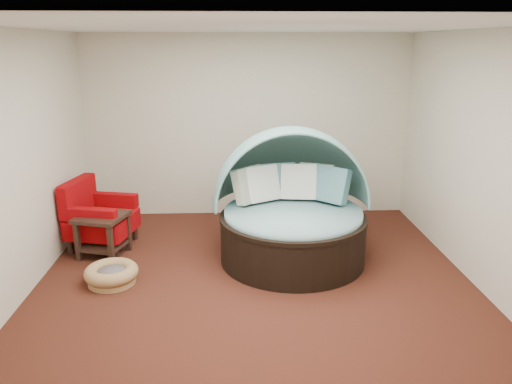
{
  "coord_description": "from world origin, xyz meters",
  "views": [
    {
      "loc": [
        -0.23,
        -5.2,
        2.64
      ],
      "look_at": [
        0.04,
        0.6,
        0.91
      ],
      "focal_mm": 35.0,
      "sensor_mm": 36.0,
      "label": 1
    }
  ],
  "objects_px": {
    "pet_basket": "(112,274)",
    "canopy_daybed": "(292,199)",
    "red_armchair": "(98,216)",
    "side_table": "(103,229)"
  },
  "relations": [
    {
      "from": "pet_basket",
      "to": "canopy_daybed",
      "type": "bearing_deg",
      "value": 16.98
    },
    {
      "from": "canopy_daybed",
      "to": "side_table",
      "type": "bearing_deg",
      "value": 174.83
    },
    {
      "from": "pet_basket",
      "to": "side_table",
      "type": "height_order",
      "value": "side_table"
    },
    {
      "from": "pet_basket",
      "to": "red_armchair",
      "type": "xyz_separation_m",
      "value": [
        -0.41,
        1.11,
        0.32
      ]
    },
    {
      "from": "canopy_daybed",
      "to": "pet_basket",
      "type": "distance_m",
      "value": 2.33
    },
    {
      "from": "red_armchair",
      "to": "side_table",
      "type": "xyz_separation_m",
      "value": [
        0.14,
        -0.31,
        -0.07
      ]
    },
    {
      "from": "canopy_daybed",
      "to": "red_armchair",
      "type": "xyz_separation_m",
      "value": [
        -2.55,
        0.46,
        -0.35
      ]
    },
    {
      "from": "canopy_daybed",
      "to": "side_table",
      "type": "relative_size",
      "value": 2.82
    },
    {
      "from": "pet_basket",
      "to": "red_armchair",
      "type": "relative_size",
      "value": 0.75
    },
    {
      "from": "pet_basket",
      "to": "red_armchair",
      "type": "height_order",
      "value": "red_armchair"
    }
  ]
}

